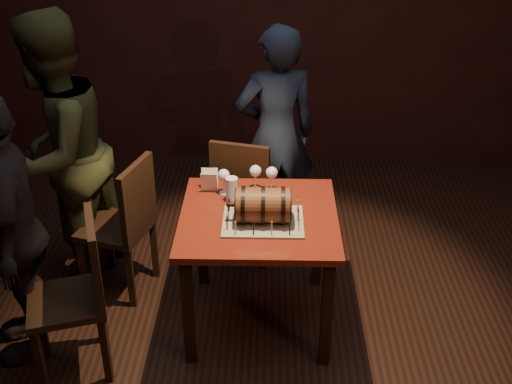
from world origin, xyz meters
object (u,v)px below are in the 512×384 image
Objects in this scene: chair_back at (244,193)px; person_left_front at (11,230)px; barrel_cake at (263,205)px; person_back at (276,135)px; pint_of_ale at (232,190)px; pub_table at (259,231)px; wine_glass_left at (224,176)px; person_left_rear at (57,155)px; chair_left_front at (80,289)px; wine_glass_right at (272,174)px; chair_left_rear at (126,221)px; wine_glass_mid at (255,172)px.

person_left_front is (-1.22, -0.93, 0.27)m from chair_back.
barrel_cake is 1.12m from person_back.
barrel_cake is at bearing -52.33° from pint_of_ale.
chair_back is 0.59× the size of person_left_front.
wine_glass_left reaches higher than pub_table.
wine_glass_left is 0.10× the size of person_left_front.
wine_glass_left is 0.09× the size of person_left_rear.
wine_glass_right is at bearing 34.44° from chair_left_front.
person_left_front is at bearing -160.13° from pint_of_ale.
barrel_cake is at bearing -54.13° from wine_glass_left.
pint_of_ale is 1.15m from person_left_rear.
barrel_cake is at bearing -97.24° from wine_glass_right.
barrel_cake reaches higher than chair_back.
chair_left_front is at bearing -138.02° from wine_glass_left.
chair_back and chair_left_rear have the same top height.
person_back is (0.27, 0.88, -0.03)m from pint_of_ale.
chair_left_rear is at bearing 160.81° from pub_table.
chair_left_rear is at bearing -152.86° from chair_back.
wine_glass_mid reaches higher than pub_table.
person_back is (0.95, 0.74, 0.27)m from chair_left_rear.
wine_glass_left reaches higher than pint_of_ale.
wine_glass_mid is 0.74m from person_back.
wine_glass_right is 0.27m from pint_of_ale.
chair_left_front is (-0.79, -0.57, -0.30)m from pint_of_ale.
pint_of_ale is 0.16× the size of chair_back.
wine_glass_mid is at bearing 47.25° from pint_of_ale.
wine_glass_left is 1.07× the size of pint_of_ale.
pub_table is 0.69m from chair_back.
chair_left_rear and chair_left_front have the same top height.
chair_left_front is at bearing -98.52° from chair_left_rear.
pub_table is at bearing 107.14° from barrel_cake.
pint_of_ale is at bearing -132.75° from wine_glass_mid.
person_back is at bearing 86.04° from barrel_cake.
person_left_rear reaches higher than chair_left_rear.
person_left_rear is (-0.33, 0.87, 0.38)m from chair_left_front.
wine_glass_right is 0.17× the size of chair_left_front.
wine_glass_right is 0.10× the size of person_left_front.
chair_left_rear is at bearing -178.88° from wine_glass_mid.
wine_glass_right is 0.10× the size of person_back.
wine_glass_left is at bearing 98.13° from person_left_rear.
wine_glass_mid is at bearing 168.10° from wine_glass_right.
person_back reaches higher than pint_of_ale.
wine_glass_mid is 0.10× the size of person_left_front.
pub_table is at bearing 82.84° from person_left_front.
person_left_front is at bearing -131.22° from chair_left_rear.
chair_back reaches higher than wine_glass_left.
chair_back is (-0.08, 0.36, -0.34)m from wine_glass_mid.
chair_left_front is (-0.92, -0.72, -0.34)m from wine_glass_mid.
pint_of_ale is (-0.19, 0.24, -0.04)m from barrel_cake.
wine_glass_mid is 1.22m from chair_left_front.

